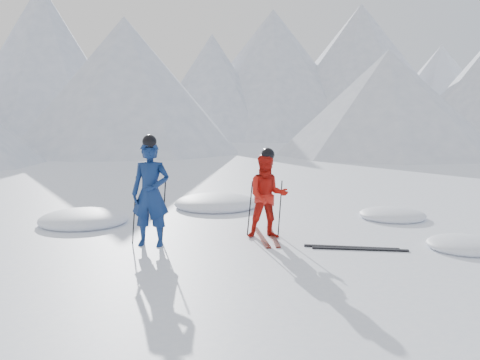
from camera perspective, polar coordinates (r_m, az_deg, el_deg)
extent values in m
plane|color=white|center=(10.38, 7.97, -6.19)|extent=(160.00, 160.00, 0.00)
cone|color=#B2BCD1|center=(50.88, -21.16, 12.05)|extent=(23.96, 23.96, 14.35)
cone|color=#B2BCD1|center=(60.91, -13.34, 10.29)|extent=(17.69, 17.69, 11.93)
cone|color=#B2BCD1|center=(53.70, -3.12, 10.35)|extent=(19.63, 19.63, 10.85)
cone|color=#B2BCD1|center=(57.97, 3.70, 11.74)|extent=(23.31, 23.31, 14.15)
cone|color=#B2BCD1|center=(60.00, 13.28, 11.76)|extent=(28.94, 28.94, 14.88)
cone|color=silver|center=(65.32, 21.50, 9.25)|extent=(24.45, 24.45, 10.76)
cone|color=#B2BCD1|center=(33.31, 16.17, 8.33)|extent=(14.00, 14.00, 6.50)
cone|color=#B2BCD1|center=(35.58, -12.71, 10.36)|extent=(16.00, 16.00, 9.00)
imported|color=navy|center=(9.47, -10.00, -1.52)|extent=(0.82, 0.68, 1.95)
imported|color=#B7160E|center=(9.96, 3.12, -1.80)|extent=(0.88, 0.72, 1.67)
cylinder|color=black|center=(9.67, -11.77, -3.33)|extent=(0.13, 0.09, 1.29)
cylinder|color=black|center=(9.78, -8.54, -3.14)|extent=(0.13, 0.08, 1.29)
cylinder|color=black|center=(10.18, 1.11, -3.19)|extent=(0.11, 0.09, 1.11)
cylinder|color=black|center=(10.23, 4.52, -3.16)|extent=(0.11, 0.08, 1.11)
cube|color=black|center=(10.09, 2.42, -6.42)|extent=(0.24, 1.70, 0.03)
cube|color=black|center=(10.15, 3.75, -6.35)|extent=(0.35, 1.69, 0.03)
cube|color=black|center=(9.53, 12.38, -7.39)|extent=(1.62, 0.70, 0.03)
cube|color=black|center=(9.44, 13.31, -7.56)|extent=(1.64, 0.64, 0.03)
ellipsoid|color=white|center=(11.95, -17.12, -4.68)|extent=(1.97, 1.97, 0.43)
ellipsoid|color=white|center=(12.53, 16.73, -4.12)|extent=(1.54, 1.54, 0.34)
ellipsoid|color=white|center=(13.46, -2.69, -3.06)|extent=(2.20, 2.20, 0.48)
ellipsoid|color=white|center=(10.14, 23.95, -7.06)|extent=(1.36, 1.36, 0.30)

